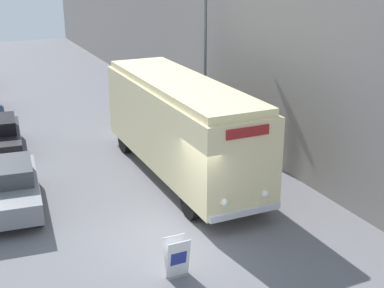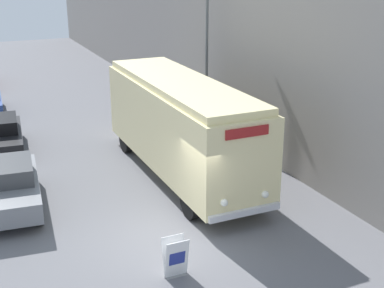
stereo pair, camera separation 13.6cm
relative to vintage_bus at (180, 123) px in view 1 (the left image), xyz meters
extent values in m
plane|color=slate|center=(-2.03, -4.09, -1.98)|extent=(80.00, 80.00, 0.00)
cube|color=gray|center=(3.80, 5.91, 1.76)|extent=(0.30, 60.00, 7.48)
cylinder|color=black|center=(-1.05, -3.18, -1.47)|extent=(0.28, 1.02, 1.02)
cylinder|color=black|center=(1.05, -3.18, -1.47)|extent=(0.28, 1.02, 1.02)
cylinder|color=black|center=(-1.05, 3.20, -1.47)|extent=(0.28, 1.02, 1.02)
cylinder|color=black|center=(1.05, 3.20, -1.47)|extent=(0.28, 1.02, 1.02)
cube|color=beige|center=(0.00, 0.01, -0.08)|extent=(2.43, 9.18, 2.78)
cube|color=#F8E8A7|center=(0.00, 0.01, 1.43)|extent=(2.24, 8.82, 0.24)
cube|color=silver|center=(0.00, -4.64, -1.35)|extent=(2.31, 0.12, 0.20)
sphere|color=white|center=(-0.67, -4.61, -0.92)|extent=(0.22, 0.22, 0.22)
sphere|color=white|center=(0.67, -4.61, -0.92)|extent=(0.22, 0.22, 0.22)
cube|color=maroon|center=(0.00, -4.60, 1.06)|extent=(1.34, 0.06, 0.28)
cube|color=gray|center=(-2.67, -5.87, -1.98)|extent=(0.54, 0.22, 0.01)
cube|color=white|center=(-2.67, -5.96, -1.46)|extent=(0.60, 0.21, 1.04)
cube|color=white|center=(-2.67, -5.78, -1.46)|extent=(0.60, 0.21, 1.04)
cube|color=navy|center=(-2.67, -5.97, -1.44)|extent=(0.42, 0.07, 0.36)
cylinder|color=#595E60|center=(2.90, 3.91, 1.66)|extent=(0.12, 0.12, 7.28)
cylinder|color=black|center=(-5.34, -1.72, -1.65)|extent=(0.22, 0.67, 0.67)
cylinder|color=black|center=(-5.06, 1.12, -1.65)|extent=(0.22, 0.67, 0.67)
cube|color=slate|center=(-5.98, -0.22, -1.33)|extent=(2.24, 4.42, 0.63)
cube|color=#3F4043|center=(-5.96, -0.12, -0.75)|extent=(1.73, 2.06, 0.53)
cylinder|color=black|center=(-5.10, 3.98, -1.67)|extent=(0.22, 0.61, 0.61)
cylinder|color=black|center=(-4.84, 6.65, -1.67)|extent=(0.22, 0.61, 0.61)
camera|label=1|loc=(-7.19, -16.48, 5.61)|focal=50.00mm
camera|label=2|loc=(-7.06, -16.54, 5.61)|focal=50.00mm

